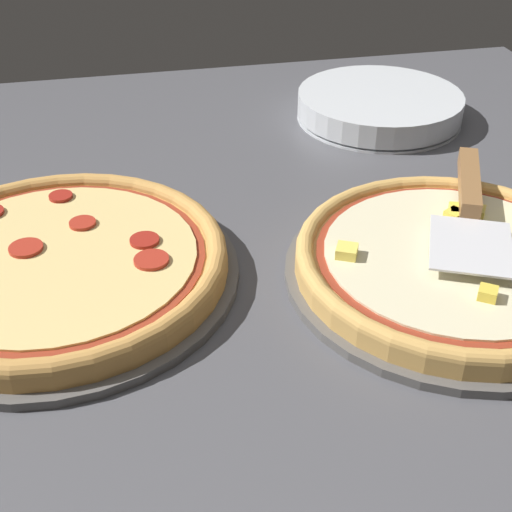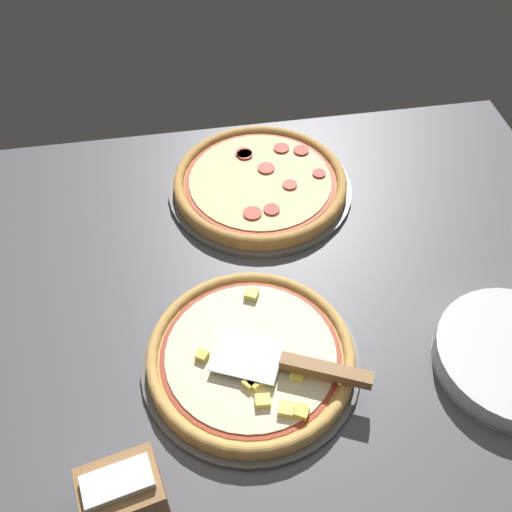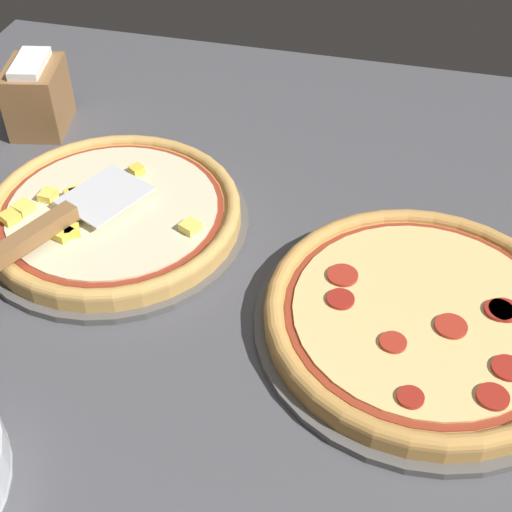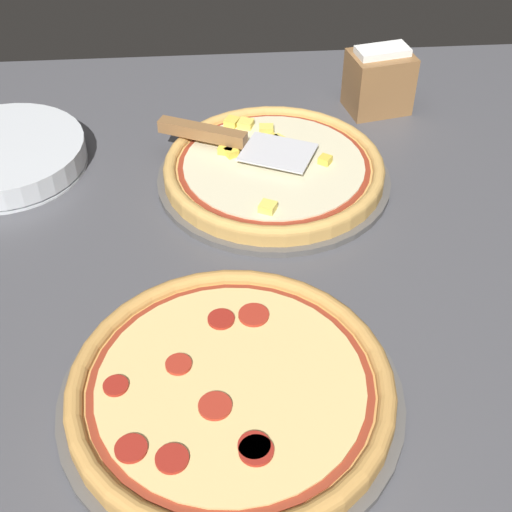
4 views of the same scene
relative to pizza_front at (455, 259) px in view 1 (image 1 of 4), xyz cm
name	(u,v)px [view 1 (image 1 of 4)]	position (x,y,z in cm)	size (l,w,h in cm)	color
ground_plane	(338,263)	(7.81, 10.18, -4.29)	(125.01, 108.01, 3.60)	#4C4C51
pizza_pan_front	(452,275)	(-0.03, 0.04, -1.99)	(35.94, 35.94, 1.00)	#565451
pizza_front	(455,259)	(0.00, 0.00, 0.00)	(33.79, 33.79, 3.42)	tan
pizza_pan_back	(60,276)	(8.62, 41.16, -1.99)	(38.40, 38.40, 1.00)	#565451
pizza_back	(57,261)	(8.64, 41.18, -0.10)	(36.09, 36.09, 2.78)	#C68E47
serving_spatula	(470,196)	(7.81, -4.97, 2.71)	(24.88, 15.16, 2.00)	silver
plate_stack	(379,106)	(41.97, -7.10, -0.39)	(25.41, 25.41, 4.20)	silver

